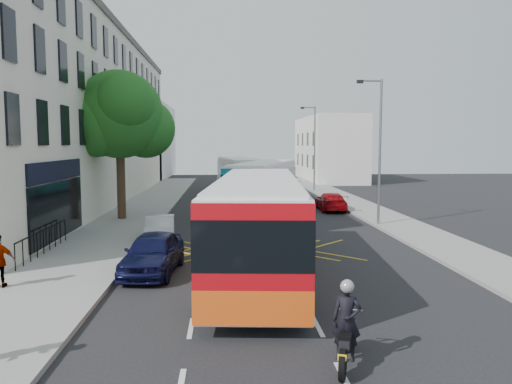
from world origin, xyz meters
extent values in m
plane|color=black|center=(0.00, 0.00, 0.00)|extent=(120.00, 120.00, 0.00)
cube|color=gray|center=(-8.50, 15.00, 0.07)|extent=(5.00, 70.00, 0.15)
cube|color=gray|center=(7.50, 15.00, 0.07)|extent=(3.00, 70.00, 0.15)
cube|color=beige|center=(-14.00, 24.50, 6.50)|extent=(8.00, 45.00, 13.00)
cube|color=#59544C|center=(-14.00, 24.50, 13.25)|extent=(8.30, 45.00, 0.50)
cube|color=black|center=(-9.95, 8.00, 3.40)|extent=(0.12, 7.00, 0.90)
cube|color=black|center=(-9.95, 8.00, 1.60)|extent=(0.12, 7.00, 2.60)
cube|color=silver|center=(-14.00, 55.00, 5.00)|extent=(8.00, 20.00, 10.00)
cube|color=silver|center=(11.00, 48.00, 4.00)|extent=(6.00, 18.00, 8.00)
cylinder|color=#382619|center=(-8.50, 15.00, 2.35)|extent=(0.50, 0.50, 4.40)
sphere|color=#1D5819|center=(-8.50, 15.00, 6.35)|extent=(5.20, 5.20, 5.20)
sphere|color=#1D5819|center=(-7.10, 15.80, 5.55)|extent=(3.60, 3.60, 3.60)
sphere|color=#1D5819|center=(-9.70, 14.40, 5.75)|extent=(3.80, 3.80, 3.80)
sphere|color=#1D5819|center=(-7.90, 13.70, 6.95)|extent=(3.40, 3.40, 3.40)
sphere|color=#1D5819|center=(-9.30, 16.10, 7.35)|extent=(3.20, 3.20, 3.20)
cylinder|color=slate|center=(6.30, 12.00, 4.15)|extent=(0.14, 0.14, 8.00)
cylinder|color=slate|center=(5.70, 12.00, 8.05)|extent=(1.20, 0.10, 0.10)
cube|color=black|center=(5.10, 12.00, 8.00)|extent=(0.35, 0.15, 0.18)
cylinder|color=slate|center=(6.30, 32.00, 4.15)|extent=(0.14, 0.14, 8.00)
cylinder|color=slate|center=(5.70, 32.00, 8.05)|extent=(1.20, 0.10, 0.10)
cube|color=black|center=(5.10, 32.00, 8.00)|extent=(0.35, 0.15, 0.18)
cube|color=silver|center=(-1.16, 2.03, 1.86)|extent=(3.84, 12.43, 2.95)
cube|color=silver|center=(-1.16, 2.03, 3.39)|extent=(3.60, 12.17, 0.13)
cube|color=black|center=(-1.16, 2.03, 2.28)|extent=(3.90, 12.50, 1.22)
cube|color=#E95113|center=(-1.16, 2.03, 0.83)|extent=(3.89, 12.49, 0.83)
cube|color=#B10911|center=(-1.70, -4.03, 1.89)|extent=(2.82, 0.35, 2.78)
cube|color=#FF0C0C|center=(-2.83, -3.94, 1.11)|extent=(0.25, 0.08, 0.25)
cube|color=#FF0C0C|center=(-0.56, -4.14, 1.11)|extent=(0.25, 0.08, 0.25)
cylinder|color=black|center=(-2.26, 5.48, 0.50)|extent=(0.40, 1.02, 1.00)
cylinder|color=black|center=(0.51, 5.23, 0.50)|extent=(0.40, 1.02, 1.00)
cylinder|color=black|center=(-2.91, -1.95, 0.50)|extent=(0.40, 1.02, 1.00)
cylinder|color=black|center=(-0.14, -2.19, 0.50)|extent=(0.40, 1.02, 1.00)
cube|color=silver|center=(0.43, 19.02, 1.82)|extent=(5.87, 12.21, 2.87)
cube|color=silver|center=(0.43, 19.02, 3.31)|extent=(5.59, 11.92, 0.13)
cube|color=black|center=(0.43, 19.02, 2.22)|extent=(5.94, 12.28, 1.19)
cube|color=#0D98A8|center=(0.43, 19.02, 0.81)|extent=(5.93, 12.27, 0.81)
cube|color=#0C7D9D|center=(-1.19, 13.32, 1.84)|extent=(2.67, 0.85, 2.71)
cube|color=#FF0C0C|center=(-2.26, 13.61, 1.08)|extent=(0.26, 0.13, 0.25)
cube|color=#FF0C0C|center=(-0.13, 13.00, 1.08)|extent=(0.26, 0.13, 0.25)
cylinder|color=black|center=(0.01, 22.52, 0.49)|extent=(0.56, 1.02, 0.98)
cylinder|color=black|center=(2.62, 21.78, 0.49)|extent=(0.56, 1.02, 0.98)
cylinder|color=black|center=(-1.97, 15.53, 0.49)|extent=(0.56, 1.02, 0.98)
cylinder|color=black|center=(0.64, 14.79, 0.49)|extent=(0.56, 1.02, 0.98)
cube|color=silver|center=(-0.94, 31.32, 1.78)|extent=(4.08, 11.92, 2.81)
cube|color=silver|center=(-0.94, 31.32, 3.24)|extent=(3.84, 11.66, 0.13)
cube|color=black|center=(-0.94, 31.32, 2.18)|extent=(4.15, 11.98, 1.17)
cube|color=#0C9A9A|center=(-0.94, 31.32, 0.80)|extent=(4.14, 11.97, 0.80)
cube|color=white|center=(-0.22, 25.56, 1.80)|extent=(2.69, 0.43, 2.65)
cube|color=#FF0C0C|center=(-1.29, 25.41, 1.06)|extent=(0.26, 0.09, 0.25)
cube|color=#FF0C0C|center=(0.85, 25.68, 1.06)|extent=(0.26, 0.09, 0.25)
cylinder|color=black|center=(-2.65, 34.32, 0.48)|extent=(0.41, 0.98, 0.96)
cylinder|color=black|center=(-0.02, 34.65, 0.48)|extent=(0.41, 0.98, 0.96)
cylinder|color=black|center=(-1.77, 27.26, 0.48)|extent=(0.41, 0.98, 0.96)
cylinder|color=black|center=(0.86, 27.59, 0.48)|extent=(0.41, 0.98, 0.96)
cylinder|color=black|center=(-0.06, -5.99, 0.31)|extent=(0.31, 0.62, 0.62)
cylinder|color=black|center=(0.42, -4.62, 0.31)|extent=(0.31, 0.62, 0.62)
cube|color=black|center=(0.18, -5.30, 0.60)|extent=(0.59, 1.17, 0.21)
cube|color=black|center=(0.26, -5.07, 0.77)|extent=(0.40, 0.50, 0.19)
cube|color=black|center=(0.10, -5.53, 0.73)|extent=(0.40, 0.54, 0.10)
cylinder|color=slate|center=(0.41, -4.66, 0.68)|extent=(0.19, 0.42, 0.81)
cylinder|color=slate|center=(0.36, -4.80, 1.02)|extent=(0.56, 0.23, 0.04)
cube|color=gold|center=(-0.11, -6.14, 0.53)|extent=(0.17, 0.08, 0.13)
imported|color=black|center=(0.17, -5.35, 0.98)|extent=(0.71, 0.58, 1.67)
sphere|color=#99999E|center=(0.17, -5.35, 1.69)|extent=(0.29, 0.29, 0.29)
imported|color=#0D0F34|center=(-4.90, 2.50, 0.74)|extent=(2.15, 4.47, 1.47)
imported|color=#B5B8BD|center=(-5.36, 8.11, 0.63)|extent=(1.66, 3.91, 1.25)
imported|color=#A2060D|center=(5.07, 18.81, 0.63)|extent=(1.90, 4.37, 1.25)
imported|color=#3B3F42|center=(-0.98, 42.32, 0.63)|extent=(2.23, 4.57, 1.25)
imported|color=#AEB1B6|center=(3.36, 41.91, 0.67)|extent=(1.86, 4.03, 1.34)
imported|color=black|center=(4.82, 44.25, 0.71)|extent=(1.57, 4.34, 1.42)
camera|label=1|loc=(-2.35, -15.21, 4.61)|focal=35.00mm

